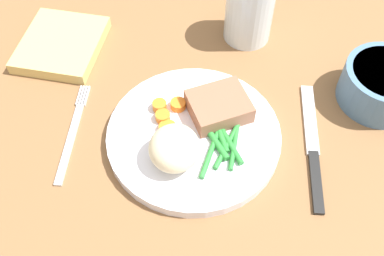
% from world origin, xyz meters
% --- Properties ---
extents(dining_table, '(1.20, 0.90, 0.02)m').
position_xyz_m(dining_table, '(0.00, 0.00, 0.01)').
color(dining_table, brown).
rests_on(dining_table, ground).
extents(dinner_plate, '(0.23, 0.23, 0.02)m').
position_xyz_m(dinner_plate, '(-0.02, -0.01, 0.03)').
color(dinner_plate, white).
rests_on(dinner_plate, dining_table).
extents(meat_portion, '(0.10, 0.09, 0.03)m').
position_xyz_m(meat_portion, '(0.01, 0.03, 0.05)').
color(meat_portion, '#936047').
rests_on(meat_portion, dinner_plate).
extents(mashed_potatoes, '(0.06, 0.07, 0.05)m').
position_xyz_m(mashed_potatoes, '(-0.04, -0.05, 0.06)').
color(mashed_potatoes, beige).
rests_on(mashed_potatoes, dinner_plate).
extents(carrot_slices, '(0.05, 0.06, 0.01)m').
position_xyz_m(carrot_slices, '(-0.06, 0.01, 0.04)').
color(carrot_slices, orange).
rests_on(carrot_slices, dinner_plate).
extents(green_beans, '(0.07, 0.10, 0.01)m').
position_xyz_m(green_beans, '(0.01, -0.03, 0.04)').
color(green_beans, '#2D8C38').
rests_on(green_beans, dinner_plate).
extents(fork, '(0.01, 0.17, 0.00)m').
position_xyz_m(fork, '(-0.19, -0.01, 0.02)').
color(fork, silver).
rests_on(fork, dining_table).
extents(knife, '(0.02, 0.20, 0.01)m').
position_xyz_m(knife, '(0.14, -0.01, 0.02)').
color(knife, black).
rests_on(knife, dining_table).
extents(water_glass, '(0.07, 0.07, 0.10)m').
position_xyz_m(water_glass, '(0.05, 0.20, 0.06)').
color(water_glass, silver).
rests_on(water_glass, dining_table).
extents(salad_bowl, '(0.11, 0.11, 0.06)m').
position_xyz_m(salad_bowl, '(0.24, 0.08, 0.05)').
color(salad_bowl, '#4C7299').
rests_on(salad_bowl, dining_table).
extents(napkin, '(0.13, 0.15, 0.02)m').
position_xyz_m(napkin, '(-0.24, 0.15, 0.03)').
color(napkin, '#DBBC6B').
rests_on(napkin, dining_table).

